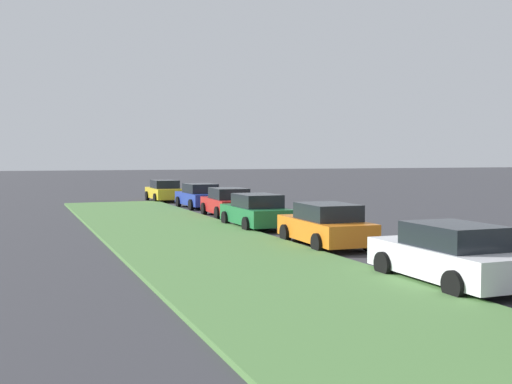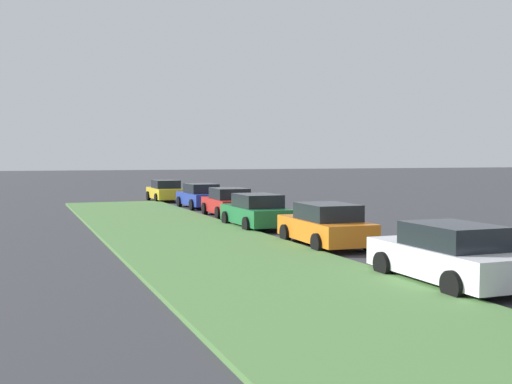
% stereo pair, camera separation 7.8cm
% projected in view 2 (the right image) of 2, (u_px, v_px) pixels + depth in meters
% --- Properties ---
extents(grass_median, '(60.00, 6.00, 0.12)m').
position_uv_depth(grass_median, '(334.00, 307.00, 11.97)').
color(grass_median, '#517F42').
rests_on(grass_median, ground).
extents(parked_car_white, '(4.33, 2.07, 1.47)m').
position_uv_depth(parked_car_white, '(449.00, 255.00, 14.32)').
color(parked_car_white, silver).
rests_on(parked_car_white, ground).
extents(parked_car_orange, '(4.37, 2.15, 1.47)m').
position_uv_depth(parked_car_orange, '(325.00, 225.00, 20.59)').
color(parked_car_orange, orange).
rests_on(parked_car_orange, ground).
extents(parked_car_green, '(4.31, 2.04, 1.47)m').
position_uv_depth(parked_car_green, '(256.00, 211.00, 25.96)').
color(parked_car_green, '#1E6B38').
rests_on(parked_car_green, ground).
extents(parked_car_red, '(4.37, 2.16, 1.47)m').
position_uv_depth(parked_car_red, '(229.00, 203.00, 31.10)').
color(parked_car_red, red).
rests_on(parked_car_red, ground).
extents(parked_car_blue, '(4.34, 2.10, 1.47)m').
position_uv_depth(parked_car_blue, '(200.00, 196.00, 36.32)').
color(parked_car_blue, '#23389E').
rests_on(parked_car_blue, ground).
extents(parked_car_yellow, '(4.31, 2.03, 1.47)m').
position_uv_depth(parked_car_yellow, '(165.00, 191.00, 42.07)').
color(parked_car_yellow, gold).
rests_on(parked_car_yellow, ground).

